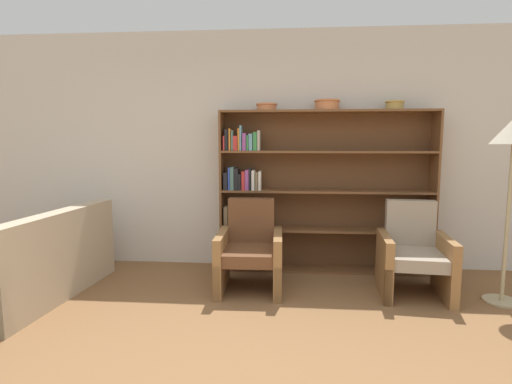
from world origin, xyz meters
name	(u,v)px	position (x,y,z in m)	size (l,w,h in m)	color
wall_back	(274,151)	(0.00, 2.63, 1.38)	(12.00, 0.06, 2.75)	silver
bookshelf	(305,194)	(0.36, 2.46, 0.88)	(2.39, 0.30, 1.83)	brown
bowl_olive	(267,106)	(-0.08, 2.44, 1.87)	(0.24, 0.24, 0.08)	#C67547
bowl_copper	(327,104)	(0.59, 2.44, 1.89)	(0.29, 0.29, 0.11)	#C67547
bowl_terracotta	(395,105)	(1.31, 2.44, 1.88)	(0.21, 0.21, 0.10)	tan
couch	(31,267)	(-2.29, 1.42, 0.29)	(1.05, 1.71, 0.83)	tan
armchair_leather	(250,251)	(-0.21, 1.81, 0.38)	(0.66, 0.70, 0.89)	olive
armchair_cushioned	(413,255)	(1.39, 1.81, 0.38)	(0.70, 0.73, 0.89)	olive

